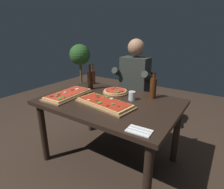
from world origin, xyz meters
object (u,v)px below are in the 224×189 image
at_px(dining_table, 109,109).
at_px(seated_diner, 133,83).
at_px(pizza_rectangular_left, 68,94).
at_px(oil_bottle_amber, 153,88).
at_px(tumbler_near_camera, 132,96).
at_px(diner_chair, 136,98).
at_px(pizza_round_far, 115,92).
at_px(vinegar_bottle_green, 90,80).
at_px(pizza_rectangular_front, 105,103).
at_px(potted_plant_corner, 81,67).
at_px(wine_bottle_dark, 93,76).

relative_size(dining_table, seated_diner, 1.05).
distance_m(pizza_rectangular_left, oil_bottle_amber, 0.93).
relative_size(dining_table, tumbler_near_camera, 15.25).
relative_size(dining_table, diner_chair, 1.61).
distance_m(pizza_round_far, oil_bottle_amber, 0.44).
bearing_deg(dining_table, tumbler_near_camera, 36.74).
bearing_deg(oil_bottle_amber, pizza_round_far, -168.28).
bearing_deg(vinegar_bottle_green, pizza_rectangular_left, -96.88).
bearing_deg(pizza_rectangular_front, pizza_rectangular_left, -178.00).
bearing_deg(oil_bottle_amber, dining_table, -137.78).
height_order(dining_table, seated_diner, seated_diner).
xyz_separation_m(dining_table, oil_bottle_amber, (0.35, 0.31, 0.21)).
distance_m(pizza_rectangular_left, diner_chair, 1.09).
xyz_separation_m(vinegar_bottle_green, potted_plant_corner, (-1.12, 1.02, -0.11)).
relative_size(pizza_rectangular_front, wine_bottle_dark, 2.26).
height_order(dining_table, potted_plant_corner, potted_plant_corner).
height_order(pizza_rectangular_left, tumbler_near_camera, tumbler_near_camera).
height_order(diner_chair, potted_plant_corner, potted_plant_corner).
distance_m(pizza_round_far, diner_chair, 0.69).
relative_size(pizza_round_far, vinegar_bottle_green, 0.94).
distance_m(pizza_rectangular_front, potted_plant_corner, 2.06).
bearing_deg(potted_plant_corner, pizza_round_far, -34.05).
distance_m(dining_table, diner_chair, 0.88).
distance_m(wine_bottle_dark, potted_plant_corner, 1.28).
xyz_separation_m(tumbler_near_camera, diner_chair, (-0.29, 0.72, -0.29)).
relative_size(pizza_rectangular_front, pizza_round_far, 2.14).
bearing_deg(pizza_rectangular_left, tumbler_near_camera, 23.59).
distance_m(pizza_rectangular_left, potted_plant_corner, 1.73).
bearing_deg(pizza_rectangular_front, potted_plant_corner, 139.41).
bearing_deg(pizza_rectangular_front, dining_table, 103.05).
bearing_deg(seated_diner, pizza_rectangular_left, -112.03).
height_order(pizza_round_far, potted_plant_corner, potted_plant_corner).
distance_m(dining_table, wine_bottle_dark, 0.71).
xyz_separation_m(dining_table, tumbler_near_camera, (0.19, 0.14, 0.14)).
bearing_deg(oil_bottle_amber, tumbler_near_camera, -132.28).
distance_m(pizza_round_far, seated_diner, 0.51).
height_order(dining_table, pizza_rectangular_left, pizza_rectangular_left).
height_order(pizza_round_far, vinegar_bottle_green, vinegar_bottle_green).
distance_m(vinegar_bottle_green, diner_chair, 0.82).
bearing_deg(potted_plant_corner, tumbler_near_camera, -31.94).
relative_size(oil_bottle_amber, seated_diner, 0.21).
bearing_deg(dining_table, pizza_round_far, 107.71).
bearing_deg(wine_bottle_dark, pizza_round_far, -20.31).
relative_size(tumbler_near_camera, seated_diner, 0.07).
relative_size(wine_bottle_dark, oil_bottle_amber, 0.99).
distance_m(pizza_round_far, wine_bottle_dark, 0.51).
bearing_deg(pizza_round_far, tumbler_near_camera, -18.32).
distance_m(tumbler_near_camera, potted_plant_corner, 2.03).
relative_size(seated_diner, potted_plant_corner, 1.12).
relative_size(pizza_rectangular_left, diner_chair, 0.63).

